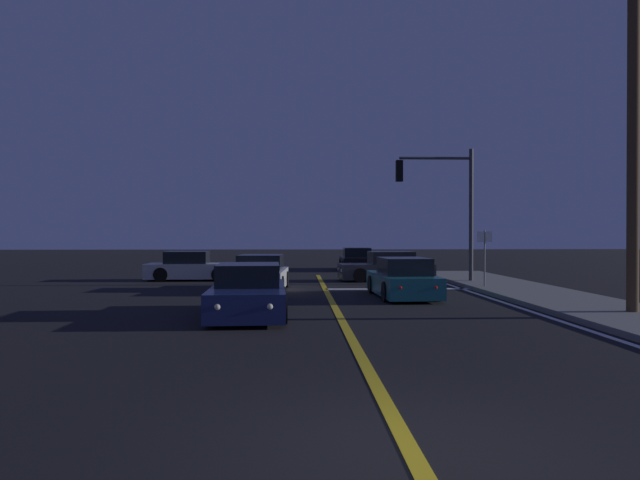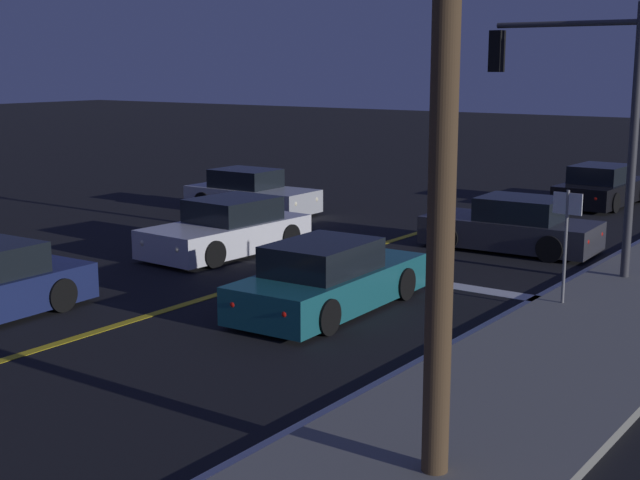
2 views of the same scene
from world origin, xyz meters
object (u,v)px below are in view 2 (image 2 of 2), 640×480
Objects in this scene: car_lead_oncoming_silver at (251,194)px; car_parked_curb_teal at (328,280)px; utility_pole_right at (447,5)px; car_following_oncoming_charcoal at (513,227)px; traffic_signal_near_right at (580,100)px; street_sign_corner at (566,230)px; car_mid_block_black at (602,188)px; car_side_waiting_white at (228,230)px.

car_lead_oncoming_silver is 0.92× the size of car_parked_curb_teal.
car_following_oncoming_charcoal is at bearing 109.87° from utility_pole_right.
car_following_oncoming_charcoal is 0.94× the size of car_parked_curb_teal.
traffic_signal_near_right is (11.17, -2.51, 3.23)m from car_lead_oncoming_silver.
car_parked_curb_teal is at bearing 62.84° from traffic_signal_near_right.
traffic_signal_near_right is at bearing 106.96° from street_sign_corner.
car_mid_block_black is 1.96× the size of street_sign_corner.
car_mid_block_black is 0.77× the size of traffic_signal_near_right.
car_side_waiting_white is at bearing 125.66° from car_following_oncoming_charcoal.
utility_pole_right is (4.99, -5.09, 4.53)m from car_parked_curb_teal.
car_lead_oncoming_silver and car_mid_block_black have the same top height.
car_side_waiting_white is 5.70m from car_parked_curb_teal.
car_following_oncoming_charcoal is 1.89× the size of street_sign_corner.
utility_pole_right reaches higher than car_parked_curb_teal.
car_lead_oncoming_silver and car_following_oncoming_charcoal have the same top height.
car_side_waiting_white and car_mid_block_black have the same top height.
street_sign_corner is (3.59, -13.09, 0.96)m from car_mid_block_black.
utility_pole_right is 8.53m from street_sign_corner.
car_side_waiting_white is (3.48, -5.04, 0.00)m from car_lead_oncoming_silver.
street_sign_corner is (3.59, 2.53, 0.96)m from car_parked_curb_teal.
street_sign_corner is at bearing 100.41° from utility_pole_right.
street_sign_corner is at bearing 33.04° from car_parked_curb_teal.
street_sign_corner reaches higher than car_side_waiting_white.
car_mid_block_black is (8.44, 7.77, 0.00)m from car_lead_oncoming_silver.
street_sign_corner is (12.03, -5.31, 0.96)m from car_lead_oncoming_silver.
car_lead_oncoming_silver is 6.12m from car_side_waiting_white.
utility_pole_right reaches higher than car_side_waiting_white.
car_following_oncoming_charcoal is 5.64m from street_sign_corner.
utility_pole_right is at bearing -162.93° from car_following_oncoming_charcoal.
traffic_signal_near_right is (2.73, -10.29, 3.23)m from car_mid_block_black.
car_following_oncoming_charcoal is (8.99, -0.66, 0.00)m from car_lead_oncoming_silver.
street_sign_corner is at bearing 65.13° from car_lead_oncoming_silver.
car_mid_block_black is 21.78m from utility_pole_right.
car_side_waiting_white is 0.98× the size of car_mid_block_black.
utility_pole_right reaches higher than traffic_signal_near_right.
utility_pole_right reaches higher than car_lead_oncoming_silver.
traffic_signal_near_right reaches higher than car_parked_curb_teal.
street_sign_corner is (8.55, -0.28, 0.96)m from car_side_waiting_white.
car_lead_oncoming_silver is at bearing 134.93° from car_parked_curb_teal.
street_sign_corner is at bearing -73.58° from car_mid_block_black.
car_mid_block_black is at bearing 131.62° from car_lead_oncoming_silver.
utility_pole_right is at bearing -75.37° from car_mid_block_black.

